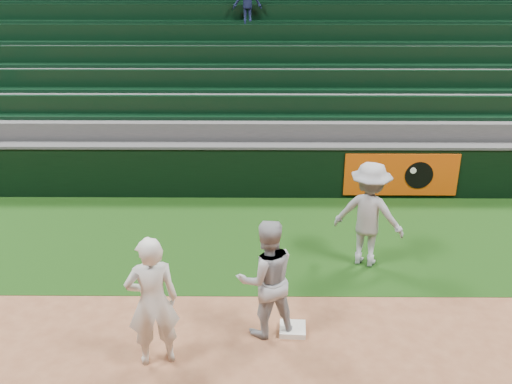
% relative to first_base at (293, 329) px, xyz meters
% --- Properties ---
extents(ground, '(70.00, 70.00, 0.00)m').
position_rel_first_base_xyz_m(ground, '(-0.27, 0.04, -0.04)').
color(ground, brown).
rests_on(ground, ground).
extents(foul_grass, '(36.00, 4.20, 0.01)m').
position_rel_first_base_xyz_m(foul_grass, '(-0.27, 3.04, -0.04)').
color(foul_grass, black).
rests_on(foul_grass, ground).
extents(first_base, '(0.41, 0.41, 0.09)m').
position_rel_first_base_xyz_m(first_base, '(0.00, 0.00, 0.00)').
color(first_base, white).
rests_on(first_base, ground).
extents(first_baseman, '(0.80, 0.64, 1.93)m').
position_rel_first_base_xyz_m(first_baseman, '(-1.94, -0.66, 0.92)').
color(first_baseman, silver).
rests_on(first_baseman, ground).
extents(baserunner, '(1.05, 0.91, 1.84)m').
position_rel_first_base_xyz_m(baserunner, '(-0.40, 0.01, 0.88)').
color(baserunner, '#A2A4AC').
rests_on(baserunner, ground).
extents(base_coach, '(1.44, 1.16, 1.95)m').
position_rel_first_base_xyz_m(base_coach, '(1.44, 2.08, 0.94)').
color(base_coach, '#989CA5').
rests_on(base_coach, foul_grass).
extents(field_wall, '(36.00, 0.45, 1.25)m').
position_rel_first_base_xyz_m(field_wall, '(-0.25, 5.24, 0.59)').
color(field_wall, black).
rests_on(field_wall, ground).
extents(stadium_seating, '(36.00, 5.95, 4.85)m').
position_rel_first_base_xyz_m(stadium_seating, '(-0.28, 9.01, 1.66)').
color(stadium_seating, '#3D3D40').
rests_on(stadium_seating, ground).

